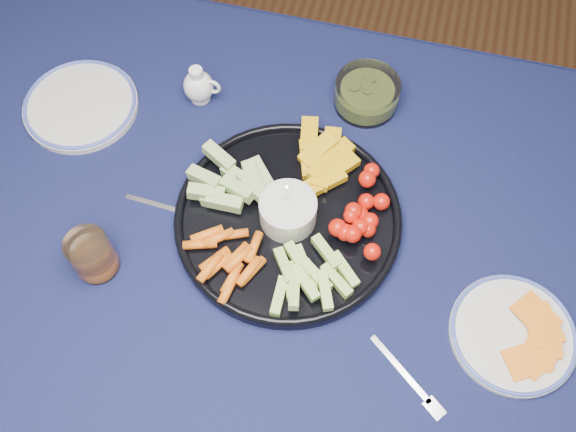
% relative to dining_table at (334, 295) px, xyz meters
% --- Properties ---
extents(dining_table, '(1.67, 1.07, 0.75)m').
position_rel_dining_table_xyz_m(dining_table, '(0.00, 0.00, 0.00)').
color(dining_table, '#4D2F19').
rests_on(dining_table, ground).
extents(crudite_platter, '(0.38, 0.38, 0.12)m').
position_rel_dining_table_xyz_m(crudite_platter, '(-0.10, 0.07, 0.11)').
color(crudite_platter, black).
rests_on(crudite_platter, dining_table).
extents(creamer_pitcher, '(0.07, 0.06, 0.08)m').
position_rel_dining_table_xyz_m(creamer_pitcher, '(-0.32, 0.29, 0.12)').
color(creamer_pitcher, white).
rests_on(creamer_pitcher, dining_table).
extents(pickle_bowl, '(0.12, 0.12, 0.06)m').
position_rel_dining_table_xyz_m(pickle_bowl, '(-0.02, 0.35, 0.11)').
color(pickle_bowl, white).
rests_on(pickle_bowl, dining_table).
extents(cheese_plate, '(0.19, 0.19, 0.02)m').
position_rel_dining_table_xyz_m(cheese_plate, '(0.28, -0.03, 0.10)').
color(cheese_plate, silver).
rests_on(cheese_plate, dining_table).
extents(juice_tumbler, '(0.07, 0.07, 0.08)m').
position_rel_dining_table_xyz_m(juice_tumbler, '(-0.38, -0.08, 0.12)').
color(juice_tumbler, white).
rests_on(juice_tumbler, dining_table).
extents(fork_left, '(0.15, 0.02, 0.00)m').
position_rel_dining_table_xyz_m(fork_left, '(-0.29, 0.05, 0.09)').
color(fork_left, white).
rests_on(fork_left, dining_table).
extents(fork_right, '(0.13, 0.10, 0.00)m').
position_rel_dining_table_xyz_m(fork_right, '(0.14, -0.14, 0.09)').
color(fork_right, white).
rests_on(fork_right, dining_table).
extents(side_plate_extra, '(0.21, 0.21, 0.02)m').
position_rel_dining_table_xyz_m(side_plate_extra, '(-0.53, 0.21, 0.10)').
color(side_plate_extra, silver).
rests_on(side_plate_extra, dining_table).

